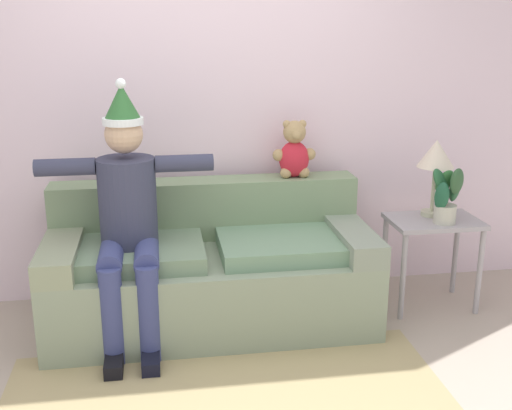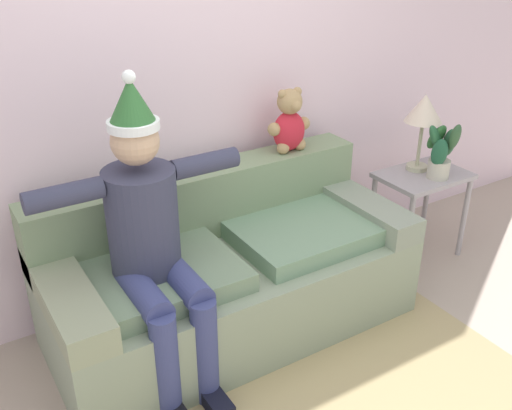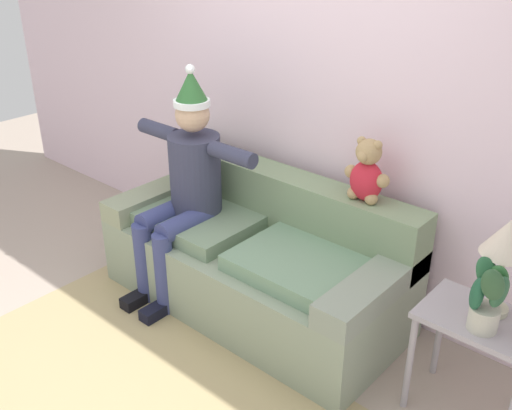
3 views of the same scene
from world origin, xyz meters
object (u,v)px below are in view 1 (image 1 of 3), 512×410
potted_plant (447,194)px  couch (211,269)px  teddy_bear (294,152)px  side_table (433,234)px  table_lamp (436,157)px  person_seated (127,213)px

potted_plant → couch: bearing=175.8°
teddy_bear → side_table: 1.06m
side_table → potted_plant: size_ratio=1.55×
teddy_bear → side_table: teddy_bear is taller
table_lamp → potted_plant: bearing=-85.3°
couch → person_seated: bearing=-161.4°
person_seated → potted_plant: (1.98, 0.05, 0.01)m
couch → potted_plant: (1.50, -0.11, 0.46)m
couch → person_seated: 0.68m
couch → teddy_bear: 0.95m
teddy_bear → side_table: size_ratio=0.63×
table_lamp → person_seated: bearing=-173.5°
teddy_bear → potted_plant: size_ratio=0.97×
couch → teddy_bear: (0.59, 0.28, 0.69)m
teddy_bear → table_lamp: 0.92m
couch → table_lamp: 1.63m
teddy_bear → potted_plant: bearing=-23.1°
teddy_bear → table_lamp: teddy_bear is taller
potted_plant → teddy_bear: bearing=156.9°
couch → potted_plant: size_ratio=5.08×
couch → person_seated: size_ratio=1.29×
person_seated → table_lamp: bearing=6.5°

